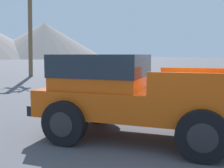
# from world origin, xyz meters

# --- Properties ---
(ground_plane) EXTENTS (320.00, 320.00, 0.00)m
(ground_plane) POSITION_xyz_m (0.00, 0.00, 0.00)
(ground_plane) COLOR #4C4C51
(orange_pickup_truck) EXTENTS (4.21, 5.14, 1.99)m
(orange_pickup_truck) POSITION_xyz_m (-0.50, 0.65, 1.13)
(orange_pickup_truck) COLOR #CC4C0C
(orange_pickup_truck) RESTS_ON ground_plane
(parked_car_white) EXTENTS (4.61, 3.41, 1.19)m
(parked_car_white) POSITION_xyz_m (11.59, 20.68, 0.61)
(parked_car_white) COLOR white
(parked_car_white) RESTS_ON ground_plane
(palm_tree_tall) EXTENTS (2.91, 2.91, 9.02)m
(palm_tree_tall) POSITION_xyz_m (4.63, 18.99, 6.73)
(palm_tree_tall) COLOR brown
(palm_tree_tall) RESTS_ON ground_plane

